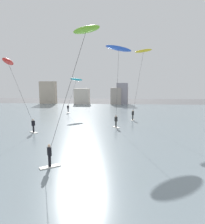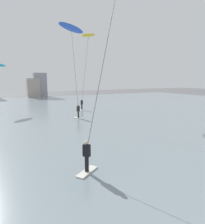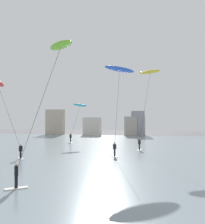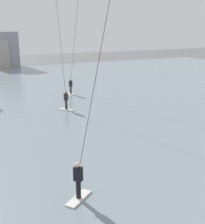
{
  "view_description": "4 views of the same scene",
  "coord_description": "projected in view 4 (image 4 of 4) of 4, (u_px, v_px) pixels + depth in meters",
  "views": [
    {
      "loc": [
        0.36,
        -1.91,
        5.8
      ],
      "look_at": [
        -1.06,
        14.81,
        3.46
      ],
      "focal_mm": 31.68,
      "sensor_mm": 36.0,
      "label": 1
    },
    {
      "loc": [
        -7.88,
        2.18,
        4.68
      ],
      "look_at": [
        -0.96,
        15.91,
        2.13
      ],
      "focal_mm": 31.98,
      "sensor_mm": 36.0,
      "label": 2
    },
    {
      "loc": [
        3.89,
        -2.61,
        4.63
      ],
      "look_at": [
        0.01,
        16.71,
        5.09
      ],
      "focal_mm": 37.16,
      "sensor_mm": 36.0,
      "label": 3
    },
    {
      "loc": [
        -8.43,
        0.72,
        6.92
      ],
      "look_at": [
        -1.3,
        14.74,
        2.44
      ],
      "focal_mm": 47.74,
      "sensor_mm": 36.0,
      "label": 4
    }
  ],
  "objects": [
    {
      "name": "water_bay",
      "position": [
        46.0,
        97.0,
        30.73
      ],
      "size": [
        84.0,
        52.0,
        0.1
      ],
      "primitive_type": "cube",
      "color": "gray",
      "rests_on": "ground"
    }
  ]
}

